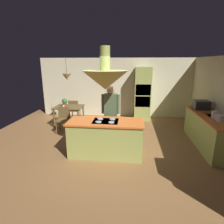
% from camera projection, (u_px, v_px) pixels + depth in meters
% --- Properties ---
extents(ground, '(8.16, 8.16, 0.00)m').
position_uv_depth(ground, '(107.00, 150.00, 5.04)').
color(ground, olive).
extents(wall_back, '(6.80, 0.10, 2.55)m').
position_uv_depth(wall_back, '(117.00, 88.00, 8.01)').
color(wall_back, beige).
rests_on(wall_back, ground).
extents(kitchen_island, '(1.91, 0.83, 0.95)m').
position_uv_depth(kitchen_island, '(106.00, 138.00, 4.73)').
color(kitchen_island, '#A8B259').
rests_on(kitchen_island, ground).
extents(counter_run_right, '(0.73, 2.40, 0.93)m').
position_uv_depth(counter_run_right, '(208.00, 131.00, 5.20)').
color(counter_run_right, '#A8B259').
rests_on(counter_run_right, ground).
extents(oven_tower, '(0.66, 0.62, 2.18)m').
position_uv_depth(oven_tower, '(143.00, 94.00, 7.56)').
color(oven_tower, '#A8B259').
rests_on(oven_tower, ground).
extents(dining_table, '(1.04, 0.81, 0.76)m').
position_uv_depth(dining_table, '(69.00, 109.00, 6.86)').
color(dining_table, brown).
rests_on(dining_table, ground).
extents(person_at_island, '(0.53, 0.23, 1.73)m').
position_uv_depth(person_at_island, '(111.00, 111.00, 5.24)').
color(person_at_island, tan).
rests_on(person_at_island, ground).
extents(range_hood, '(1.10, 1.10, 1.00)m').
position_uv_depth(range_hood, '(105.00, 79.00, 4.33)').
color(range_hood, '#A8B259').
extents(pendant_light_over_table, '(0.32, 0.32, 0.82)m').
position_uv_depth(pendant_light_over_table, '(67.00, 77.00, 6.54)').
color(pendant_light_over_table, '#E0B266').
extents(chair_facing_island, '(0.40, 0.40, 0.87)m').
position_uv_depth(chair_facing_island, '(63.00, 118.00, 6.30)').
color(chair_facing_island, brown).
rests_on(chair_facing_island, ground).
extents(chair_by_back_wall, '(0.40, 0.40, 0.87)m').
position_uv_depth(chair_by_back_wall, '(74.00, 109.00, 7.50)').
color(chair_by_back_wall, brown).
rests_on(chair_by_back_wall, ground).
extents(potted_plant_on_table, '(0.20, 0.20, 0.30)m').
position_uv_depth(potted_plant_on_table, '(65.00, 102.00, 6.77)').
color(potted_plant_on_table, '#99382D').
rests_on(potted_plant_on_table, dining_table).
extents(cup_on_table, '(0.07, 0.07, 0.09)m').
position_uv_depth(cup_on_table, '(63.00, 106.00, 6.64)').
color(cup_on_table, white).
rests_on(cup_on_table, dining_table).
extents(canister_flour, '(0.14, 0.14, 0.18)m').
position_uv_depth(canister_flour, '(220.00, 119.00, 4.49)').
color(canister_flour, silver).
rests_on(canister_flour, counter_run_right).
extents(canister_sugar, '(0.13, 0.13, 0.16)m').
position_uv_depth(canister_sugar, '(217.00, 117.00, 4.67)').
color(canister_sugar, silver).
rests_on(canister_sugar, counter_run_right).
extents(canister_tea, '(0.13, 0.13, 0.19)m').
position_uv_depth(canister_tea, '(214.00, 114.00, 4.84)').
color(canister_tea, silver).
rests_on(canister_tea, counter_run_right).
extents(microwave_on_counter, '(0.46, 0.36, 0.28)m').
position_uv_depth(microwave_on_counter, '(201.00, 105.00, 5.72)').
color(microwave_on_counter, '#232326').
rests_on(microwave_on_counter, counter_run_right).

